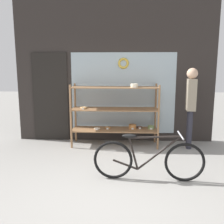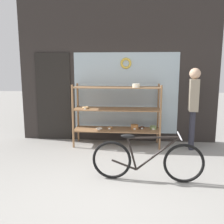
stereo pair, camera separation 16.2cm
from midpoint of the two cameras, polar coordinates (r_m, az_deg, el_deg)
ground_plane at (r=3.64m, az=-2.34°, el=-18.63°), size 30.00×30.00×0.00m
storefront_facade at (r=5.93m, az=-0.60°, el=8.92°), size 4.67×0.13×3.36m
display_case at (r=5.60m, az=0.14°, el=0.30°), size 1.93×0.56×1.41m
bicycle at (r=3.99m, az=7.05°, el=-10.71°), size 1.73×0.46×0.75m
pedestrian at (r=5.58m, az=16.77°, el=2.34°), size 0.23×0.34×1.75m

